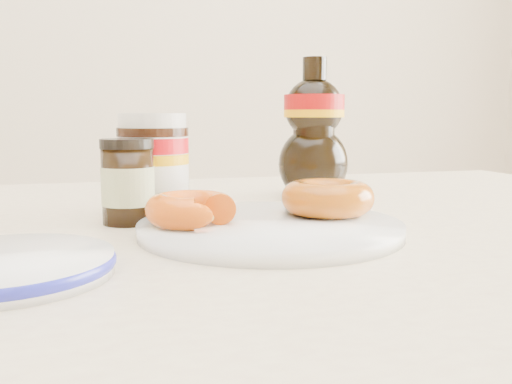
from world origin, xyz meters
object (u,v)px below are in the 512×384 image
object	(u,v)px
dining_table	(184,308)
donut_bitten	(191,209)
dark_jar	(128,182)
nutella_jar	(153,160)
plate	(270,227)
syrup_bottle	(314,128)
donut_whole	(328,198)
blue_rim_saucer	(3,266)

from	to	relation	value
dining_table	donut_bitten	bearing A→B (deg)	-88.77
dark_jar	nutella_jar	bearing A→B (deg)	60.62
plate	syrup_bottle	bearing A→B (deg)	59.43
donut_bitten	donut_whole	bearing A→B (deg)	22.25
donut_bitten	plate	bearing A→B (deg)	11.34
donut_whole	blue_rim_saucer	size ratio (longest dim) A/B	0.61
blue_rim_saucer	donut_whole	bearing A→B (deg)	20.99
dining_table	dark_jar	xyz separation A→B (m)	(-0.05, 0.05, 0.13)
nutella_jar	syrup_bottle	distance (m)	0.24
donut_whole	dark_jar	size ratio (longest dim) A/B	1.07
dark_jar	blue_rim_saucer	world-z (taller)	dark_jar
nutella_jar	dark_jar	world-z (taller)	nutella_jar
blue_rim_saucer	nutella_jar	bearing A→B (deg)	61.58
syrup_bottle	donut_bitten	bearing A→B (deg)	-133.29
donut_bitten	syrup_bottle	xyz separation A→B (m)	(0.21, 0.22, 0.07)
donut_whole	blue_rim_saucer	bearing A→B (deg)	-159.01
dining_table	nutella_jar	xyz separation A→B (m)	(-0.02, 0.10, 0.15)
dark_jar	dining_table	bearing A→B (deg)	-41.96
donut_bitten	blue_rim_saucer	bearing A→B (deg)	-133.95
plate	nutella_jar	world-z (taller)	nutella_jar
donut_whole	dark_jar	bearing A→B (deg)	160.19
blue_rim_saucer	dark_jar	bearing A→B (deg)	61.89
donut_whole	dining_table	bearing A→B (deg)	170.04
dark_jar	donut_bitten	bearing A→B (deg)	-60.74
syrup_bottle	dark_jar	distance (m)	0.30
plate	donut_bitten	world-z (taller)	donut_bitten
donut_bitten	donut_whole	size ratio (longest dim) A/B	0.88
donut_whole	syrup_bottle	size ratio (longest dim) A/B	0.50
dining_table	blue_rim_saucer	world-z (taller)	blue_rim_saucer
donut_bitten	donut_whole	xyz separation A→B (m)	(0.15, 0.02, 0.00)
plate	donut_whole	xyz separation A→B (m)	(0.07, 0.02, 0.02)
donut_bitten	nutella_jar	distance (m)	0.16
dining_table	dark_jar	bearing A→B (deg)	138.04
syrup_bottle	dark_jar	size ratio (longest dim) A/B	2.14
nutella_jar	dark_jar	distance (m)	0.07
dining_table	donut_whole	world-z (taller)	donut_whole
dining_table	donut_bitten	distance (m)	0.12
plate	donut_bitten	bearing A→B (deg)	177.11
plate	dark_jar	size ratio (longest dim) A/B	2.83
dining_table	donut_whole	xyz separation A→B (m)	(0.15, -0.03, 0.11)
plate	nutella_jar	xyz separation A→B (m)	(-0.10, 0.15, 0.06)
blue_rim_saucer	plate	bearing A→B (deg)	21.52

